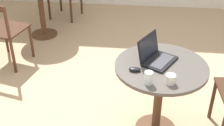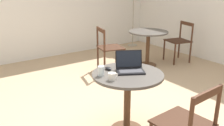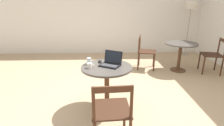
% 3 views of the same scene
% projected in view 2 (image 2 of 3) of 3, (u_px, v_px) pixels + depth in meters
% --- Properties ---
extents(ground_plane, '(16.00, 16.00, 0.00)m').
position_uv_depth(ground_plane, '(116.00, 120.00, 3.23)').
color(ground_plane, tan).
extents(cafe_table_near, '(0.80, 0.80, 0.73)m').
position_uv_depth(cafe_table_near, '(128.00, 86.00, 2.82)').
color(cafe_table_near, '#51331E').
rests_on(cafe_table_near, ground_plane).
extents(cafe_table_mid, '(0.80, 0.80, 0.73)m').
position_uv_depth(cafe_table_mid, '(148.00, 39.00, 5.14)').
color(cafe_table_mid, '#51331E').
rests_on(cafe_table_mid, ground_plane).
extents(chair_near_front, '(0.48, 0.48, 0.86)m').
position_uv_depth(chair_near_front, '(187.00, 126.00, 2.26)').
color(chair_near_front, '#472819').
rests_on(chair_near_front, ground_plane).
extents(chair_mid_left, '(0.55, 0.55, 0.86)m').
position_uv_depth(chair_mid_left, '(109.00, 48.00, 4.87)').
color(chair_mid_left, '#472819').
rests_on(chair_mid_left, ground_plane).
extents(chair_mid_right, '(0.55, 0.55, 0.86)m').
position_uv_depth(chair_mid_right, '(179.00, 41.00, 5.45)').
color(chair_mid_right, '#472819').
rests_on(chair_mid_right, ground_plane).
extents(laptop, '(0.39, 0.37, 0.22)m').
position_uv_depth(laptop, '(130.00, 67.00, 2.83)').
color(laptop, black).
rests_on(laptop, cafe_table_near).
extents(mouse, '(0.06, 0.10, 0.03)m').
position_uv_depth(mouse, '(108.00, 68.00, 2.87)').
color(mouse, black).
rests_on(mouse, cafe_table_near).
extents(mug, '(0.11, 0.08, 0.08)m').
position_uv_depth(mug, '(112.00, 76.00, 2.57)').
color(mug, silver).
rests_on(mug, cafe_table_near).
extents(drinking_glass, '(0.07, 0.07, 0.11)m').
position_uv_depth(drinking_glass, '(101.00, 71.00, 2.68)').
color(drinking_glass, silver).
rests_on(drinking_glass, cafe_table_near).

